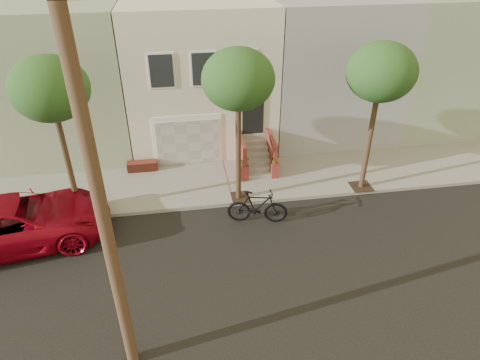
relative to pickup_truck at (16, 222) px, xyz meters
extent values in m
plane|color=black|center=(7.33, -2.46, -0.90)|extent=(90.00, 90.00, 0.00)
cube|color=gray|center=(7.33, 2.89, -0.83)|extent=(40.00, 3.70, 0.15)
cube|color=beige|center=(7.33, 8.74, 2.75)|extent=(7.00, 8.00, 7.00)
cube|color=gray|center=(0.53, 8.74, 2.75)|extent=(6.50, 8.00, 7.00)
cube|color=#9A9CA2|center=(14.13, 8.74, 2.75)|extent=(6.50, 8.00, 7.00)
cube|color=gray|center=(20.63, 8.74, 2.75)|extent=(6.50, 8.00, 7.00)
cube|color=white|center=(6.43, 4.76, 0.50)|extent=(3.20, 0.12, 2.50)
cube|color=#B6B6B2|center=(6.43, 4.70, 0.40)|extent=(2.90, 0.06, 2.20)
cube|color=gray|center=(6.43, 2.89, -0.74)|extent=(3.20, 3.70, 0.02)
cube|color=maroon|center=(4.23, 4.44, -0.53)|extent=(1.40, 0.45, 0.44)
cube|color=black|center=(9.53, 4.71, 1.65)|extent=(1.00, 0.06, 2.00)
cube|color=#3F4751|center=(5.53, 4.71, 3.85)|extent=(1.00, 0.06, 1.40)
cube|color=white|center=(5.53, 4.73, 3.85)|extent=(1.15, 0.05, 1.55)
cube|color=#3F4751|center=(7.33, 4.71, 3.85)|extent=(1.00, 0.06, 1.40)
cube|color=white|center=(7.33, 4.73, 3.85)|extent=(1.15, 0.05, 1.55)
cube|color=#3F4751|center=(9.13, 4.71, 3.85)|extent=(1.00, 0.06, 1.40)
cube|color=white|center=(9.13, 4.73, 3.85)|extent=(1.15, 0.05, 1.55)
cube|color=gray|center=(9.53, 2.92, -0.65)|extent=(1.20, 0.28, 0.20)
cube|color=gray|center=(9.53, 3.20, -0.45)|extent=(1.20, 0.28, 0.20)
cube|color=gray|center=(9.53, 3.48, -0.25)|extent=(1.20, 0.28, 0.20)
cube|color=gray|center=(9.53, 3.76, -0.05)|extent=(1.20, 0.28, 0.20)
cube|color=gray|center=(9.53, 4.04, 0.15)|extent=(1.20, 0.28, 0.20)
cube|color=gray|center=(9.53, 4.32, 0.35)|extent=(1.20, 0.28, 0.20)
cube|color=gray|center=(9.53, 4.60, 0.55)|extent=(1.20, 0.28, 0.20)
cube|color=maroon|center=(8.83, 3.76, 0.05)|extent=(0.18, 1.96, 1.60)
cube|color=maroon|center=(10.23, 3.76, 0.05)|extent=(0.18, 1.96, 1.60)
cube|color=maroon|center=(8.83, 2.88, -0.40)|extent=(0.35, 0.35, 0.70)
imported|color=#1D4A1A|center=(8.83, 2.88, 0.17)|extent=(0.40, 0.35, 0.45)
cube|color=maroon|center=(10.23, 2.88, -0.40)|extent=(0.35, 0.35, 0.70)
imported|color=#1D4A1A|center=(10.23, 2.88, 0.17)|extent=(0.41, 0.35, 0.45)
cube|color=#2D2116|center=(1.83, 1.44, -0.75)|extent=(0.90, 0.90, 0.02)
cylinder|color=#3A2A1A|center=(1.83, 1.44, 1.35)|extent=(0.22, 0.22, 4.20)
ellipsoid|color=#1D4A1A|center=(1.83, 1.44, 4.40)|extent=(2.70, 2.57, 2.29)
cube|color=#2D2116|center=(8.33, 1.44, -0.75)|extent=(0.90, 0.90, 0.02)
cylinder|color=#3A2A1A|center=(8.33, 1.44, 1.35)|extent=(0.22, 0.22, 4.20)
ellipsoid|color=#1D4A1A|center=(8.33, 1.44, 4.40)|extent=(2.70, 2.57, 2.29)
cube|color=#2D2116|center=(13.83, 1.44, -0.75)|extent=(0.90, 0.90, 0.02)
cylinder|color=#3A2A1A|center=(13.83, 1.44, 1.35)|extent=(0.22, 0.22, 4.20)
ellipsoid|color=#1D4A1A|center=(13.83, 1.44, 4.40)|extent=(2.70, 2.57, 2.29)
cylinder|color=#402C1E|center=(4.33, -5.66, 4.10)|extent=(0.30, 0.30, 10.00)
imported|color=maroon|center=(0.00, 0.00, 0.00)|extent=(6.89, 4.01, 1.80)
imported|color=black|center=(8.83, -0.14, -0.20)|extent=(2.44, 1.14, 1.41)
camera|label=1|loc=(6.08, -13.14, 9.19)|focal=31.28mm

